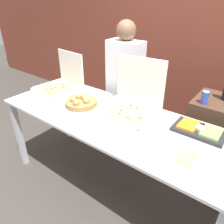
% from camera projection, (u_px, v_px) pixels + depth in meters
% --- Properties ---
extents(ground_plane, '(16.00, 16.00, 0.00)m').
position_uv_depth(ground_plane, '(112.00, 185.00, 2.45)').
color(ground_plane, '#423D38').
extents(brick_wall_behind, '(10.00, 0.06, 2.80)m').
position_uv_depth(brick_wall_behind, '(188.00, 34.00, 2.95)').
color(brick_wall_behind, brown).
rests_on(brick_wall_behind, ground_plane).
extents(buffet_table, '(2.27, 0.85, 0.88)m').
position_uv_depth(buffet_table, '(112.00, 126.00, 2.07)').
color(buffet_table, silver).
rests_on(buffet_table, ground_plane).
extents(pizza_box_near_right, '(0.54, 0.55, 0.49)m').
position_uv_depth(pizza_box_near_right, '(130.00, 105.00, 2.04)').
color(pizza_box_near_right, silver).
rests_on(pizza_box_near_right, buffet_table).
extents(pizza_box_far_left, '(0.47, 0.48, 0.42)m').
position_uv_depth(pizza_box_far_left, '(61.00, 85.00, 2.51)').
color(pizza_box_far_left, silver).
rests_on(pizza_box_far_left, buffet_table).
extents(paper_plate_front_right, '(0.23, 0.23, 0.03)m').
position_uv_depth(paper_plate_front_right, '(187.00, 158.00, 1.50)').
color(paper_plate_front_right, white).
rests_on(paper_plate_front_right, buffet_table).
extents(veggie_tray, '(0.41, 0.24, 0.05)m').
position_uv_depth(veggie_tray, '(199.00, 130.00, 1.78)').
color(veggie_tray, '#28282D').
rests_on(veggie_tray, buffet_table).
extents(bread_basket, '(0.33, 0.33, 0.10)m').
position_uv_depth(bread_basket, '(81.00, 102.00, 2.21)').
color(bread_basket, '#9E7542').
rests_on(bread_basket, buffet_table).
extents(sideboard_podium, '(0.69, 0.50, 0.96)m').
position_uv_depth(sideboard_podium, '(221.00, 144.00, 2.32)').
color(sideboard_podium, '#4C3323').
rests_on(sideboard_podium, ground_plane).
extents(soda_can_colored, '(0.07, 0.07, 0.12)m').
position_uv_depth(soda_can_colored, '(205.00, 98.00, 2.06)').
color(soda_can_colored, '#334CB2').
rests_on(soda_can_colored, sideboard_podium).
extents(person_guest_plaid, '(0.40, 0.22, 1.65)m').
position_uv_depth(person_guest_plaid, '(124.00, 90.00, 2.62)').
color(person_guest_plaid, '#2D2D38').
rests_on(person_guest_plaid, ground_plane).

